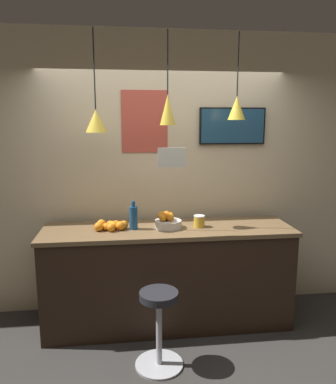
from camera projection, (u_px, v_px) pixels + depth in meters
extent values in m
plane|color=#33302D|center=(178.00, 365.00, 3.12)|extent=(14.00, 14.00, 0.00)
cube|color=beige|center=(163.00, 174.00, 3.95)|extent=(8.00, 0.06, 2.90)
cube|color=black|center=(168.00, 278.00, 3.70)|extent=(2.37, 0.63, 0.95)
cube|color=brown|center=(168.00, 230.00, 3.61)|extent=(2.41, 0.67, 0.04)
cylinder|color=#B7B7BC|center=(159.00, 364.00, 3.12)|extent=(0.40, 0.40, 0.02)
cylinder|color=#B7B7BC|center=(159.00, 332.00, 3.06)|extent=(0.05, 0.05, 0.58)
cylinder|color=#232328|center=(159.00, 296.00, 3.00)|extent=(0.32, 0.32, 0.06)
cylinder|color=beige|center=(168.00, 224.00, 3.59)|extent=(0.26, 0.26, 0.08)
sphere|color=orange|center=(170.00, 216.00, 3.61)|extent=(0.07, 0.07, 0.07)
sphere|color=orange|center=(166.00, 215.00, 3.59)|extent=(0.09, 0.09, 0.09)
sphere|color=orange|center=(170.00, 217.00, 3.55)|extent=(0.08, 0.08, 0.08)
sphere|color=orange|center=(162.00, 216.00, 3.58)|extent=(0.09, 0.09, 0.09)
sphere|color=orange|center=(163.00, 218.00, 3.53)|extent=(0.07, 0.07, 0.07)
sphere|color=orange|center=(112.00, 225.00, 3.57)|extent=(0.07, 0.07, 0.07)
sphere|color=orange|center=(113.00, 225.00, 3.56)|extent=(0.08, 0.08, 0.08)
sphere|color=orange|center=(120.00, 226.00, 3.51)|extent=(0.09, 0.09, 0.09)
sphere|color=orange|center=(106.00, 227.00, 3.51)|extent=(0.07, 0.07, 0.07)
sphere|color=orange|center=(99.00, 226.00, 3.54)|extent=(0.08, 0.08, 0.08)
sphere|color=orange|center=(116.00, 224.00, 3.61)|extent=(0.07, 0.07, 0.07)
sphere|color=orange|center=(101.00, 224.00, 3.57)|extent=(0.09, 0.09, 0.09)
sphere|color=orange|center=(124.00, 225.00, 3.56)|extent=(0.08, 0.08, 0.08)
sphere|color=orange|center=(114.00, 226.00, 3.54)|extent=(0.07, 0.07, 0.07)
sphere|color=orange|center=(110.00, 224.00, 3.59)|extent=(0.07, 0.07, 0.07)
sphere|color=orange|center=(99.00, 227.00, 3.48)|extent=(0.09, 0.09, 0.09)
sphere|color=orange|center=(111.00, 227.00, 3.47)|extent=(0.08, 0.08, 0.08)
cylinder|color=navy|center=(134.00, 218.00, 3.53)|extent=(0.08, 0.08, 0.22)
cylinder|color=navy|center=(133.00, 204.00, 3.51)|extent=(0.04, 0.04, 0.05)
cylinder|color=gold|center=(199.00, 222.00, 3.62)|extent=(0.11, 0.11, 0.10)
cylinder|color=white|center=(199.00, 216.00, 3.61)|extent=(0.11, 0.11, 0.01)
cylinder|color=black|center=(94.00, 69.00, 3.28)|extent=(0.01, 0.01, 0.69)
cone|color=gold|center=(96.00, 121.00, 3.36)|extent=(0.19, 0.19, 0.20)
sphere|color=#F9EFCC|center=(96.00, 130.00, 3.38)|extent=(0.04, 0.04, 0.04)
cylinder|color=black|center=(168.00, 62.00, 3.35)|extent=(0.01, 0.01, 0.56)
cone|color=gold|center=(168.00, 110.00, 3.42)|extent=(0.14, 0.14, 0.28)
sphere|color=#F9EFCC|center=(168.00, 123.00, 3.45)|extent=(0.04, 0.04, 0.04)
cylinder|color=black|center=(238.00, 64.00, 3.42)|extent=(0.01, 0.01, 0.57)
cone|color=gold|center=(237.00, 108.00, 3.50)|extent=(0.16, 0.16, 0.22)
sphere|color=#F9EFCC|center=(236.00, 118.00, 3.51)|extent=(0.04, 0.04, 0.04)
cube|color=black|center=(232.00, 126.00, 3.90)|extent=(0.70, 0.04, 0.38)
cube|color=navy|center=(233.00, 126.00, 3.88)|extent=(0.67, 0.01, 0.35)
cube|color=white|center=(172.00, 157.00, 3.23)|extent=(0.24, 0.01, 0.17)
cube|color=#C64C3D|center=(145.00, 122.00, 3.79)|extent=(0.47, 0.01, 0.62)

